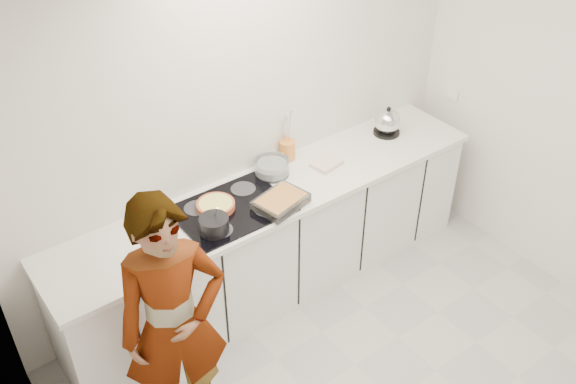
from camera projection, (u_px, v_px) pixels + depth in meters
wall_back at (246, 121)px, 4.34m from camera, size 3.60×0.00×2.60m
base_cabinets at (275, 243)px, 4.64m from camera, size 3.20×0.58×0.87m
countertop at (274, 192)px, 4.37m from camera, size 3.24×0.64×0.04m
hob at (232, 209)px, 4.17m from camera, size 0.72×0.54×0.01m
tart_dish at (216, 205)px, 4.16m from camera, size 0.31×0.31×0.04m
saucepan at (214, 225)px, 3.95m from camera, size 0.19×0.19×0.18m
baking_dish at (281, 201)px, 4.18m from camera, size 0.38×0.31×0.06m
mixing_bowl at (272, 168)px, 4.48m from camera, size 0.25×0.25×0.11m
tea_towel at (327, 164)px, 4.59m from camera, size 0.23×0.19×0.03m
kettle at (387, 122)px, 4.90m from camera, size 0.27×0.27×0.23m
utensil_crock at (287, 150)px, 4.63m from camera, size 0.13×0.13×0.14m
cook at (174, 324)px, 3.49m from camera, size 0.68×0.53×1.66m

